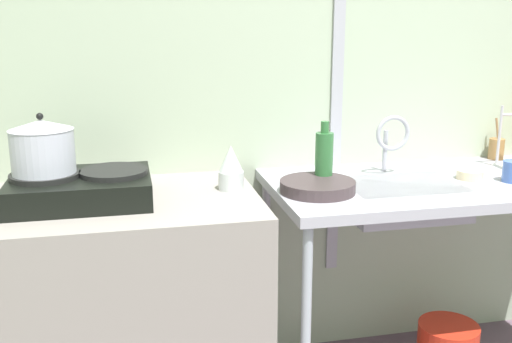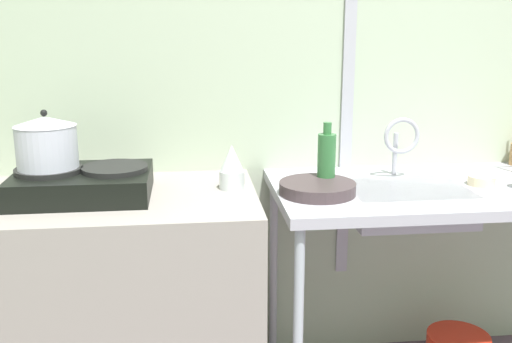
{
  "view_description": "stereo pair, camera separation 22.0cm",
  "coord_description": "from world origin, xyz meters",
  "px_view_note": "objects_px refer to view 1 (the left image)",
  "views": [
    {
      "loc": [
        -1.07,
        -0.73,
        1.5
      ],
      "look_at": [
        -0.61,
        1.35,
        0.96
      ],
      "focal_mm": 41.38,
      "sensor_mm": 36.0,
      "label": 1
    },
    {
      "loc": [
        -0.85,
        -0.77,
        1.5
      ],
      "look_at": [
        -0.61,
        1.35,
        0.96
      ],
      "focal_mm": 41.38,
      "sensor_mm": 36.0,
      "label": 2
    }
  ],
  "objects_px": {
    "percolator": "(231,168)",
    "sink_basin": "(401,199)",
    "faucet": "(392,136)",
    "utensil_jar": "(496,148)",
    "frying_pan": "(317,186)",
    "bottle_by_sink": "(324,158)",
    "stove": "(81,187)",
    "pot_on_left_burner": "(42,146)",
    "small_bowl_on_drainboard": "(470,175)"
  },
  "relations": [
    {
      "from": "stove",
      "to": "bottle_by_sink",
      "type": "relative_size",
      "value": 1.9
    },
    {
      "from": "frying_pan",
      "to": "bottle_by_sink",
      "type": "xyz_separation_m",
      "value": [
        0.05,
        0.08,
        0.09
      ]
    },
    {
      "from": "pot_on_left_burner",
      "to": "percolator",
      "type": "relative_size",
      "value": 1.27
    },
    {
      "from": "stove",
      "to": "small_bowl_on_drainboard",
      "type": "bearing_deg",
      "value": -0.54
    },
    {
      "from": "percolator",
      "to": "frying_pan",
      "type": "xyz_separation_m",
      "value": [
        0.31,
        -0.11,
        -0.06
      ]
    },
    {
      "from": "stove",
      "to": "faucet",
      "type": "height_order",
      "value": "faucet"
    },
    {
      "from": "percolator",
      "to": "utensil_jar",
      "type": "bearing_deg",
      "value": 10.56
    },
    {
      "from": "sink_basin",
      "to": "percolator",
      "type": "bearing_deg",
      "value": 174.57
    },
    {
      "from": "pot_on_left_burner",
      "to": "utensil_jar",
      "type": "distance_m",
      "value": 1.98
    },
    {
      "from": "stove",
      "to": "bottle_by_sink",
      "type": "bearing_deg",
      "value": 1.09
    },
    {
      "from": "stove",
      "to": "small_bowl_on_drainboard",
      "type": "relative_size",
      "value": 4.57
    },
    {
      "from": "pot_on_left_burner",
      "to": "utensil_jar",
      "type": "relative_size",
      "value": 1.13
    },
    {
      "from": "pot_on_left_burner",
      "to": "sink_basin",
      "type": "xyz_separation_m",
      "value": [
        1.33,
        -0.02,
        -0.27
      ]
    },
    {
      "from": "stove",
      "to": "frying_pan",
      "type": "height_order",
      "value": "stove"
    },
    {
      "from": "percolator",
      "to": "faucet",
      "type": "relative_size",
      "value": 0.68
    },
    {
      "from": "percolator",
      "to": "sink_basin",
      "type": "distance_m",
      "value": 0.69
    },
    {
      "from": "sink_basin",
      "to": "stove",
      "type": "bearing_deg",
      "value": 179.05
    },
    {
      "from": "pot_on_left_burner",
      "to": "sink_basin",
      "type": "height_order",
      "value": "pot_on_left_burner"
    },
    {
      "from": "sink_basin",
      "to": "utensil_jar",
      "type": "xyz_separation_m",
      "value": [
        0.62,
        0.3,
        0.11
      ]
    },
    {
      "from": "stove",
      "to": "utensil_jar",
      "type": "relative_size",
      "value": 2.52
    },
    {
      "from": "pot_on_left_burner",
      "to": "faucet",
      "type": "relative_size",
      "value": 0.87
    },
    {
      "from": "stove",
      "to": "utensil_jar",
      "type": "xyz_separation_m",
      "value": [
        1.84,
        0.28,
        -0.0
      ]
    },
    {
      "from": "percolator",
      "to": "utensil_jar",
      "type": "xyz_separation_m",
      "value": [
        1.29,
        0.24,
        -0.03
      ]
    },
    {
      "from": "percolator",
      "to": "bottle_by_sink",
      "type": "xyz_separation_m",
      "value": [
        0.36,
        -0.03,
        0.03
      ]
    },
    {
      "from": "stove",
      "to": "bottle_by_sink",
      "type": "distance_m",
      "value": 0.91
    },
    {
      "from": "sink_basin",
      "to": "frying_pan",
      "type": "distance_m",
      "value": 0.38
    },
    {
      "from": "utensil_jar",
      "to": "sink_basin",
      "type": "bearing_deg",
      "value": -153.83
    },
    {
      "from": "frying_pan",
      "to": "stove",
      "type": "bearing_deg",
      "value": 175.76
    },
    {
      "from": "faucet",
      "to": "utensil_jar",
      "type": "bearing_deg",
      "value": 14.54
    },
    {
      "from": "bottle_by_sink",
      "to": "frying_pan",
      "type": "bearing_deg",
      "value": -122.17
    },
    {
      "from": "stove",
      "to": "sink_basin",
      "type": "distance_m",
      "value": 1.22
    },
    {
      "from": "sink_basin",
      "to": "faucet",
      "type": "height_order",
      "value": "faucet"
    },
    {
      "from": "utensil_jar",
      "to": "frying_pan",
      "type": "bearing_deg",
      "value": -160.54
    },
    {
      "from": "sink_basin",
      "to": "faucet",
      "type": "distance_m",
      "value": 0.27
    },
    {
      "from": "stove",
      "to": "percolator",
      "type": "bearing_deg",
      "value": 4.58
    },
    {
      "from": "percolator",
      "to": "faucet",
      "type": "bearing_deg",
      "value": 6.98
    },
    {
      "from": "bottle_by_sink",
      "to": "small_bowl_on_drainboard",
      "type": "bearing_deg",
      "value": -2.93
    },
    {
      "from": "pot_on_left_burner",
      "to": "percolator",
      "type": "distance_m",
      "value": 0.67
    },
    {
      "from": "percolator",
      "to": "bottle_by_sink",
      "type": "distance_m",
      "value": 0.36
    },
    {
      "from": "percolator",
      "to": "frying_pan",
      "type": "height_order",
      "value": "percolator"
    },
    {
      "from": "stove",
      "to": "sink_basin",
      "type": "relative_size",
      "value": 1.06
    },
    {
      "from": "frying_pan",
      "to": "bottle_by_sink",
      "type": "distance_m",
      "value": 0.13
    },
    {
      "from": "faucet",
      "to": "small_bowl_on_drainboard",
      "type": "relative_size",
      "value": 2.37
    },
    {
      "from": "faucet",
      "to": "frying_pan",
      "type": "bearing_deg",
      "value": -153.31
    },
    {
      "from": "pot_on_left_burner",
      "to": "sink_basin",
      "type": "relative_size",
      "value": 0.48
    },
    {
      "from": "faucet",
      "to": "pot_on_left_burner",
      "type": "bearing_deg",
      "value": -174.58
    },
    {
      "from": "pot_on_left_burner",
      "to": "faucet",
      "type": "bearing_deg",
      "value": 5.42
    },
    {
      "from": "sink_basin",
      "to": "utensil_jar",
      "type": "bearing_deg",
      "value": 26.17
    },
    {
      "from": "small_bowl_on_drainboard",
      "to": "utensil_jar",
      "type": "height_order",
      "value": "utensil_jar"
    },
    {
      "from": "sink_basin",
      "to": "frying_pan",
      "type": "xyz_separation_m",
      "value": [
        -0.36,
        -0.04,
        0.08
      ]
    }
  ]
}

